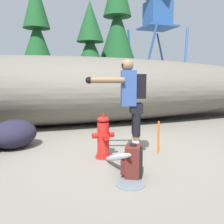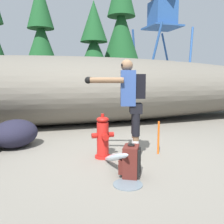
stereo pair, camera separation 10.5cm
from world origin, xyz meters
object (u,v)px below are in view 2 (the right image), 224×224
fire_hydrant (103,138)px  boulder_outlier (15,133)px  survey_stake (158,138)px  watchtower (162,16)px  utility_worker (129,97)px  spare_backpack (131,162)px

fire_hydrant → boulder_outlier: fire_hydrant is taller
survey_stake → watchtower: bearing=60.9°
utility_worker → watchtower: (7.99, 13.31, 5.00)m
utility_worker → survey_stake: size_ratio=2.79×
fire_hydrant → watchtower: bearing=57.4°
watchtower → spare_backpack: bearing=-120.4°
spare_backpack → watchtower: bearing=-90.7°
spare_backpack → boulder_outlier: bearing=-23.0°
boulder_outlier → survey_stake: survey_stake is taller
utility_worker → survey_stake: 0.97m
survey_stake → fire_hydrant: bearing=174.7°
utility_worker → spare_backpack: bearing=88.7°
fire_hydrant → watchtower: size_ratio=0.09×
utility_worker → survey_stake: utility_worker is taller
boulder_outlier → survey_stake: (2.50, -1.29, 0.02)m
watchtower → boulder_outlier: bearing=-129.5°
spare_backpack → survey_stake: (0.89, 0.83, 0.08)m
fire_hydrant → boulder_outlier: 1.90m
spare_backpack → watchtower: 17.36m
watchtower → survey_stake: 16.24m
watchtower → fire_hydrant: bearing=-122.6°
fire_hydrant → survey_stake: 1.03m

